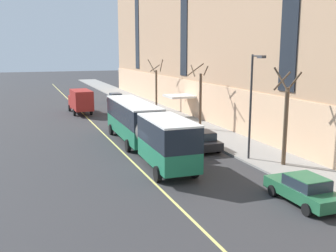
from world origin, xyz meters
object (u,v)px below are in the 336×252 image
object	(u,v)px
parked_car_green_2	(304,189)
fire_hydrant	(208,136)
street_tree_far_uptown	(200,96)
street_tree_far_downtown	(156,86)
parked_car_champagne_0	(128,104)
street_lamp	(253,97)
parked_car_red_5	(171,125)
parked_car_white_3	(152,116)
street_tree_mid_block	(285,119)
box_truck	(81,100)
city_bus	(144,126)
parked_car_darkgray_6	(115,98)
parked_car_black_1	(202,140)

from	to	relation	value
parked_car_green_2	fire_hydrant	world-z (taller)	parked_car_green_2
street_tree_far_uptown	street_tree_far_downtown	distance (m)	13.66
parked_car_champagne_0	street_lamp	distance (m)	28.17
parked_car_red_5	parked_car_green_2	bearing A→B (deg)	-89.70
parked_car_red_5	street_tree_far_uptown	distance (m)	4.30
parked_car_white_3	street_tree_mid_block	world-z (taller)	street_tree_mid_block
street_tree_mid_block	fire_hydrant	world-z (taller)	street_tree_mid_block
fire_hydrant	box_truck	bearing A→B (deg)	112.77
street_tree_far_downtown	street_lamp	bearing A→B (deg)	-93.26
box_truck	street_lamp	bearing A→B (deg)	-72.43
street_lamp	street_tree_far_downtown	bearing A→B (deg)	86.74
street_tree_mid_block	fire_hydrant	bearing A→B (deg)	100.03
parked_car_white_3	box_truck	size ratio (longest dim) A/B	0.64
parked_car_white_3	parked_car_red_5	xyz separation A→B (m)	(0.02, -6.10, 0.00)
fire_hydrant	street_lamp	bearing A→B (deg)	-89.15
city_bus	parked_car_white_3	xyz separation A→B (m)	(4.58, 11.77, -1.32)
parked_car_red_5	parked_car_darkgray_6	bearing A→B (deg)	90.10
parked_car_champagne_0	street_tree_far_downtown	world-z (taller)	street_tree_far_downtown
parked_car_champagne_0	street_tree_mid_block	distance (m)	30.09
parked_car_darkgray_6	street_lamp	bearing A→B (deg)	-86.84
parked_car_champagne_0	parked_car_white_3	distance (m)	10.52
city_bus	parked_car_green_2	world-z (taller)	city_bus
parked_car_green_2	street_tree_mid_block	distance (m)	7.36
parked_car_green_2	street_tree_far_downtown	distance (m)	33.75
parked_car_white_3	street_tree_far_downtown	xyz separation A→B (m)	(3.36, 8.14, 2.59)
parked_car_black_1	city_bus	bearing A→B (deg)	166.21
parked_car_black_1	parked_car_white_3	size ratio (longest dim) A/B	1.05
city_bus	parked_car_white_3	size ratio (longest dim) A/B	4.02
parked_car_green_2	parked_car_red_5	distance (m)	19.25
parked_car_black_1	parked_car_white_3	bearing A→B (deg)	90.28
parked_car_darkgray_6	street_tree_far_uptown	bearing A→B (deg)	-81.78
parked_car_green_2	street_lamp	distance (m)	9.15
parked_car_champagne_0	box_truck	world-z (taller)	box_truck
parked_car_red_5	parked_car_white_3	bearing A→B (deg)	90.22
street_tree_mid_block	street_lamp	bearing A→B (deg)	126.33
parked_car_green_2	box_truck	xyz separation A→B (m)	(-6.62, 34.60, 0.96)
parked_car_black_1	parked_car_green_2	size ratio (longest dim) A/B	1.01
parked_car_red_5	parked_car_black_1	bearing A→B (deg)	-89.67
city_bus	street_lamp	xyz separation A→B (m)	(6.49, -5.54, 2.65)
parked_car_red_5	box_truck	size ratio (longest dim) A/B	0.70
parked_car_champagne_0	street_tree_mid_block	size ratio (longest dim) A/B	0.69
street_lamp	parked_car_red_5	bearing A→B (deg)	99.55
street_tree_mid_block	street_tree_far_downtown	bearing A→B (deg)	89.98
parked_car_black_1	parked_car_red_5	world-z (taller)	same
city_bus	parked_car_darkgray_6	xyz separation A→B (m)	(4.56, 29.43, -1.32)
street_tree_far_uptown	city_bus	bearing A→B (deg)	-141.67
parked_car_green_2	parked_car_darkgray_6	bearing A→B (deg)	90.19
city_bus	parked_car_red_5	world-z (taller)	city_bus
parked_car_champagne_0	street_lamp	xyz separation A→B (m)	(1.91, -27.83, 3.97)
parked_car_white_3	parked_car_red_5	distance (m)	6.10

